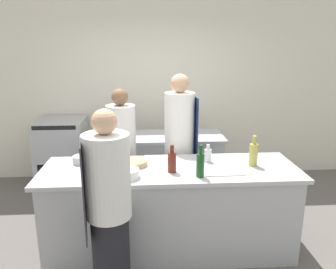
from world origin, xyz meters
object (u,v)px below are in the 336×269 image
(chef_at_pass_far, at_px, (122,157))
(bowl_prep_small, at_px, (127,173))
(bowl_mixing_large, at_px, (134,163))
(bowl_ceramic_blue, at_px, (81,160))
(chef_at_prep_near, at_px, (109,209))
(bottle_cooking_oil, at_px, (208,155))
(bottle_olive_oil, at_px, (253,154))
(bottle_vinegar, at_px, (200,164))
(chef_at_stove, at_px, (180,149))
(bottle_wine, at_px, (172,161))
(oven_range, at_px, (63,153))
(bowl_wooden_salad, at_px, (103,162))

(chef_at_pass_far, height_order, bowl_prep_small, chef_at_pass_far)
(bowl_mixing_large, relative_size, bowl_prep_small, 1.14)
(bowl_mixing_large, xyz_separation_m, bowl_ceramic_blue, (-0.55, 0.10, 0.01))
(chef_at_prep_near, bearing_deg, bottle_cooking_oil, -61.23)
(bottle_olive_oil, bearing_deg, bowl_prep_small, -169.42)
(chef_at_pass_far, bearing_deg, bottle_olive_oil, -115.92)
(bottle_vinegar, bearing_deg, chef_at_pass_far, 131.78)
(bowl_prep_small, bearing_deg, bottle_olive_oil, 10.58)
(bowl_prep_small, bearing_deg, bottle_cooking_oil, 24.68)
(chef_at_pass_far, xyz_separation_m, bottle_olive_oil, (1.38, -0.63, 0.22))
(chef_at_stove, distance_m, bottle_wine, 0.79)
(bowl_ceramic_blue, bearing_deg, bowl_prep_small, -39.81)
(oven_range, relative_size, bottle_vinegar, 3.39)
(bottle_vinegar, bearing_deg, chef_at_prep_near, -154.09)
(bottle_wine, height_order, bowl_prep_small, bottle_wine)
(bottle_vinegar, relative_size, bottle_cooking_oil, 1.64)
(chef_at_prep_near, relative_size, chef_at_stove, 0.92)
(bottle_cooking_oil, bearing_deg, bowl_wooden_salad, -176.60)
(chef_at_prep_near, xyz_separation_m, chef_at_stove, (0.71, 1.30, 0.08))
(bottle_vinegar, relative_size, bottle_wine, 1.13)
(chef_at_prep_near, height_order, bowl_ceramic_blue, chef_at_prep_near)
(oven_range, height_order, bottle_cooking_oil, bottle_cooking_oil)
(oven_range, height_order, bottle_wine, bottle_wine)
(chef_at_pass_far, bearing_deg, chef_at_prep_near, 177.97)
(bowl_prep_small, bearing_deg, bottle_wine, 15.15)
(chef_at_pass_far, xyz_separation_m, bowl_wooden_salad, (-0.14, -0.55, 0.14))
(bottle_vinegar, height_order, bowl_prep_small, bottle_vinegar)
(bottle_olive_oil, bearing_deg, oven_range, 143.89)
(oven_range, distance_m, bowl_prep_small, 2.28)
(bottle_olive_oil, xyz_separation_m, bottle_vinegar, (-0.58, -0.26, -0.00))
(bottle_cooking_oil, height_order, bowl_mixing_large, bottle_cooking_oil)
(chef_at_pass_far, relative_size, bottle_wine, 6.00)
(bottle_cooking_oil, xyz_separation_m, bowl_wooden_salad, (-1.08, -0.06, -0.03))
(chef_at_pass_far, height_order, bowl_wooden_salad, chef_at_pass_far)
(chef_at_stove, height_order, bottle_vinegar, chef_at_stove)
(bottle_wine, xyz_separation_m, bottle_cooking_oil, (0.40, 0.26, -0.03))
(bowl_wooden_salad, bearing_deg, bottle_vinegar, -19.71)
(chef_at_prep_near, relative_size, bowl_ceramic_blue, 9.73)
(bottle_wine, distance_m, bowl_ceramic_blue, 0.97)
(bowl_mixing_large, bearing_deg, bowl_prep_small, -99.92)
(bowl_wooden_salad, bearing_deg, bowl_ceramic_blue, 157.59)
(chef_at_stove, height_order, bottle_olive_oil, chef_at_stove)
(bowl_prep_small, height_order, bowl_ceramic_blue, bowl_prep_small)
(oven_range, xyz_separation_m, bottle_wine, (1.52, -1.84, 0.50))
(chef_at_prep_near, distance_m, bottle_vinegar, 0.93)
(chef_at_prep_near, bearing_deg, bowl_mixing_large, -25.13)
(bottle_vinegar, distance_m, bowl_ceramic_blue, 1.26)
(bottle_cooking_oil, xyz_separation_m, bowl_ceramic_blue, (-1.32, 0.03, -0.03))
(bottle_cooking_oil, bearing_deg, oven_range, 140.58)
(bowl_prep_small, xyz_separation_m, bowl_ceramic_blue, (-0.50, 0.41, -0.00))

